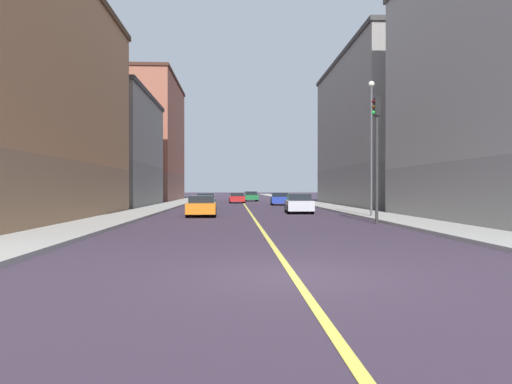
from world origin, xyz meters
TOP-DOWN VIEW (x-y plane):
  - ground_plane at (0.00, 0.00)m, footprint 400.00×400.00m
  - sidewalk_left at (7.88, 49.00)m, footprint 2.91×168.00m
  - sidewalk_right at (-7.88, 49.00)m, footprint 2.91×168.00m
  - lane_center_stripe at (0.00, 49.00)m, footprint 0.16×154.00m
  - building_left_mid at (13.55, 37.39)m, footprint 8.74×23.40m
  - building_right_corner at (-13.55, 16.32)m, footprint 8.74×22.42m
  - building_right_midblock at (-13.55, 36.92)m, footprint 8.74×16.45m
  - building_right_distant at (-13.55, 58.73)m, footprint 8.74×20.07m
  - traffic_light_left_near at (6.00, 13.81)m, footprint 0.40×0.32m
  - street_lamp_left_near at (7.02, 18.12)m, footprint 0.36×0.36m
  - car_orange at (-3.26, 20.56)m, footprint 1.97×3.99m
  - car_red at (-0.81, 48.31)m, footprint 1.97×4.48m
  - car_teal at (-3.76, 34.07)m, footprint 1.81×4.23m
  - car_silver at (3.52, 24.24)m, footprint 2.03×4.09m
  - car_green at (1.22, 56.69)m, footprint 2.03×4.59m
  - car_blue at (3.77, 40.87)m, footprint 2.04×4.02m

SIDE VIEW (x-z plane):
  - ground_plane at x=0.00m, z-range 0.00..0.00m
  - lane_center_stripe at x=0.00m, z-range 0.00..0.01m
  - sidewalk_left at x=7.88m, z-range 0.00..0.15m
  - sidewalk_right at x=-7.88m, z-range 0.00..0.15m
  - car_red at x=-0.81m, z-range 0.00..1.26m
  - car_orange at x=-3.26m, z-range -0.02..1.30m
  - car_teal at x=-3.76m, z-range -0.03..1.32m
  - car_blue at x=3.77m, z-range -0.01..1.33m
  - car_green at x=1.22m, z-range -0.02..1.35m
  - car_silver at x=3.52m, z-range -0.02..1.40m
  - traffic_light_left_near at x=6.00m, z-range 0.91..7.27m
  - street_lamp_left_near at x=7.02m, z-range 0.93..8.99m
  - building_right_midblock at x=-13.55m, z-range 0.01..10.99m
  - building_right_corner at x=-13.55m, z-range 0.01..13.62m
  - building_left_mid at x=13.55m, z-range 0.01..15.01m
  - building_right_distant at x=-13.55m, z-range 0.01..17.34m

